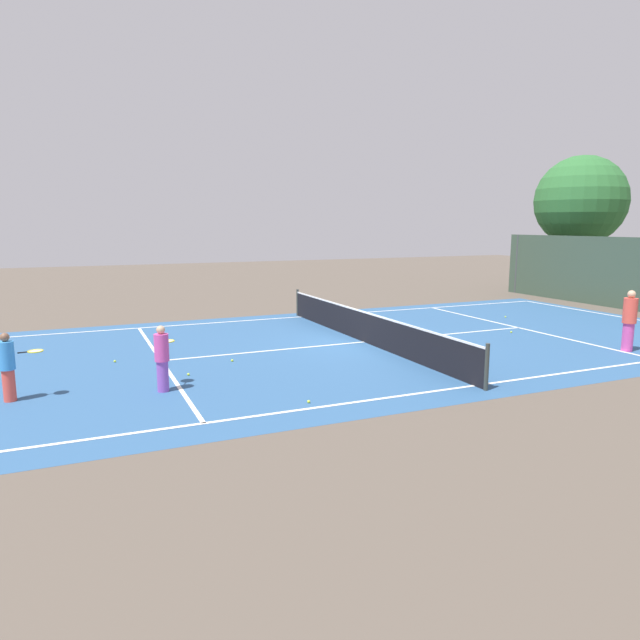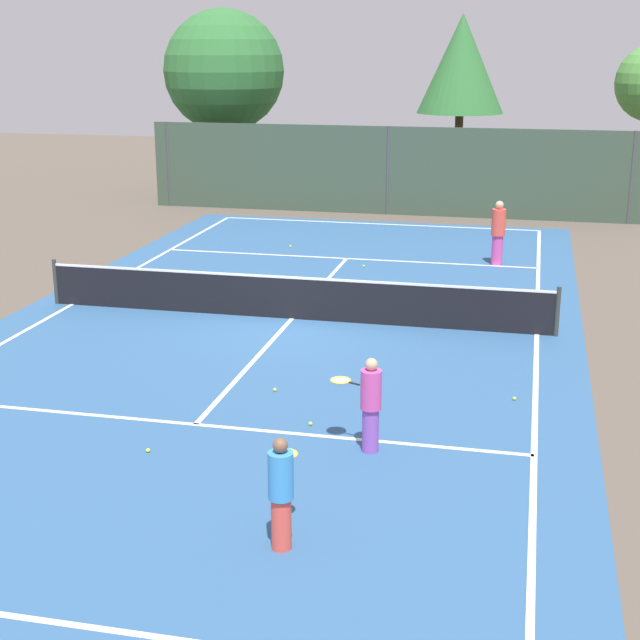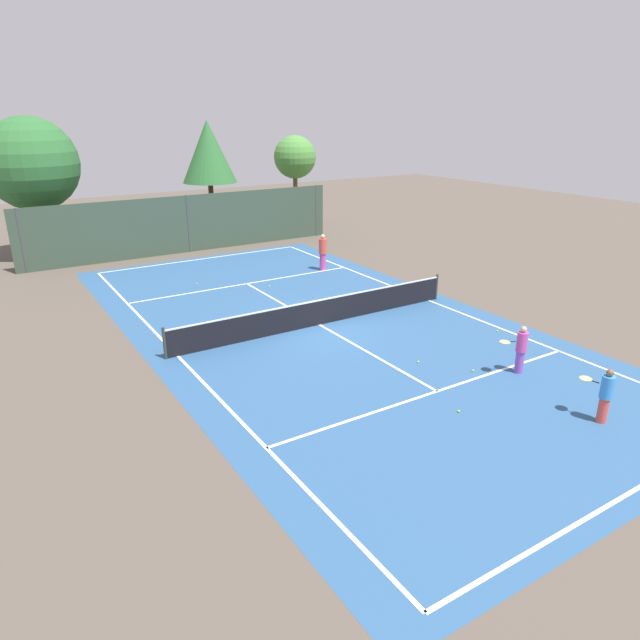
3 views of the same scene
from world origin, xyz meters
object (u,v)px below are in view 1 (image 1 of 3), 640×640
(player_1, at_px, (162,357))
(tennis_ball_6, at_px, (309,402))
(tennis_ball_1, at_px, (188,374))
(tennis_ball_0, at_px, (445,364))
(tennis_ball_3, at_px, (232,360))
(tennis_ball_2, at_px, (115,361))
(tennis_ball_5, at_px, (511,332))
(player_2, at_px, (8,366))
(tennis_ball_4, at_px, (506,317))
(player_0, at_px, (629,320))

(player_1, xyz_separation_m, tennis_ball_6, (2.14, 2.70, -0.76))
(player_1, bearing_deg, tennis_ball_1, 145.44)
(tennis_ball_0, relative_size, tennis_ball_3, 1.00)
(player_1, xyz_separation_m, tennis_ball_2, (-3.34, -0.82, -0.76))
(tennis_ball_1, relative_size, tennis_ball_5, 1.00)
(tennis_ball_3, bearing_deg, player_1, -45.58)
(player_1, xyz_separation_m, tennis_ball_5, (-2.31, 12.22, -0.76))
(player_1, bearing_deg, player_2, -100.32)
(tennis_ball_1, bearing_deg, tennis_ball_6, 30.47)
(tennis_ball_4, relative_size, tennis_ball_5, 1.00)
(player_1, height_order, tennis_ball_0, player_1)
(player_1, relative_size, tennis_ball_6, 23.10)
(player_2, distance_m, tennis_ball_3, 5.57)
(player_0, distance_m, tennis_ball_1, 12.86)
(tennis_ball_1, height_order, tennis_ball_2, same)
(player_1, relative_size, tennis_ball_1, 23.10)
(tennis_ball_0, xyz_separation_m, tennis_ball_4, (-5.57, 7.00, 0.00))
(tennis_ball_0, height_order, tennis_ball_4, same)
(tennis_ball_1, bearing_deg, tennis_ball_0, 75.54)
(tennis_ball_4, distance_m, tennis_ball_6, 13.67)
(player_0, distance_m, tennis_ball_5, 3.92)
(player_2, height_order, tennis_ball_3, player_2)
(tennis_ball_2, relative_size, tennis_ball_4, 1.00)
(tennis_ball_0, height_order, tennis_ball_1, same)
(tennis_ball_1, bearing_deg, tennis_ball_5, 95.89)
(player_2, bearing_deg, tennis_ball_5, 96.47)
(tennis_ball_4, bearing_deg, player_2, -75.77)
(tennis_ball_3, bearing_deg, tennis_ball_0, 62.51)
(player_2, relative_size, tennis_ball_5, 22.72)
(tennis_ball_5, distance_m, tennis_ball_6, 10.51)
(tennis_ball_0, xyz_separation_m, tennis_ball_5, (-2.88, 4.87, 0.00))
(player_0, bearing_deg, tennis_ball_0, -97.24)
(player_0, relative_size, tennis_ball_2, 27.82)
(player_0, height_order, tennis_ball_0, player_0)
(tennis_ball_5, bearing_deg, tennis_ball_2, -94.51)
(player_2, bearing_deg, tennis_ball_0, 83.80)
(player_2, height_order, tennis_ball_2, player_2)
(player_1, bearing_deg, tennis_ball_0, 85.57)
(tennis_ball_4, bearing_deg, tennis_ball_0, -51.51)
(tennis_ball_5, bearing_deg, tennis_ball_1, -84.11)
(player_0, bearing_deg, player_1, -95.70)
(tennis_ball_0, bearing_deg, tennis_ball_6, -71.31)
(tennis_ball_3, xyz_separation_m, tennis_ball_4, (-2.87, 12.18, 0.00))
(player_0, bearing_deg, tennis_ball_5, -162.54)
(tennis_ball_0, distance_m, tennis_ball_6, 4.91)
(tennis_ball_0, height_order, tennis_ball_6, same)
(tennis_ball_1, xyz_separation_m, tennis_ball_5, (-1.18, 11.45, 0.00))
(tennis_ball_0, distance_m, tennis_ball_3, 5.84)
(player_2, height_order, tennis_ball_6, player_2)
(player_0, relative_size, tennis_ball_6, 27.82)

